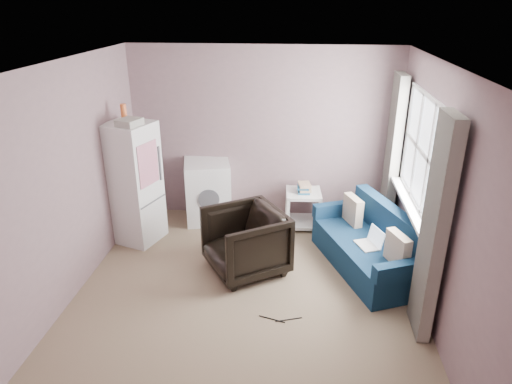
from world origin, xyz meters
TOP-DOWN VIEW (x-y plane):
  - room at (0.02, 0.01)m, footprint 3.84×4.24m
  - armchair at (-0.07, 0.51)m, footprint 1.11×1.13m
  - fridge at (-1.62, 1.16)m, footprint 0.71×0.71m
  - washing_machine at (-0.78, 1.85)m, footprint 0.77×0.77m
  - side_table at (0.61, 1.76)m, footprint 0.52×0.52m
  - sofa at (1.45, 0.73)m, footprint 1.34×1.85m
  - window_dressing at (1.78, 0.70)m, footprint 0.17×2.62m
  - floor_cables at (0.40, -0.39)m, footprint 0.45×0.11m

SIDE VIEW (x-z plane):
  - floor_cables at x=0.40m, z-range 0.00..0.01m
  - sofa at x=1.45m, z-range -0.10..0.65m
  - side_table at x=0.61m, z-range -0.02..0.64m
  - armchair at x=-0.07m, z-range 0.00..0.86m
  - washing_machine at x=-0.78m, z-range 0.02..0.92m
  - fridge at x=-1.62m, z-range -0.10..1.75m
  - window_dressing at x=1.78m, z-range 0.02..2.20m
  - room at x=0.02m, z-range -0.02..2.52m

